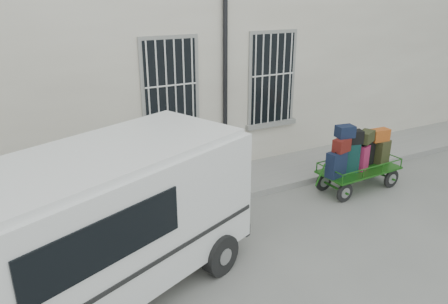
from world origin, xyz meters
name	(u,v)px	position (x,y,z in m)	size (l,w,h in m)	color
ground	(254,236)	(0.00, 0.00, 0.00)	(80.00, 80.00, 0.00)	slate
building	(149,43)	(0.00, 5.50, 3.00)	(24.00, 5.15, 6.00)	beige
sidewalk	(203,188)	(0.00, 2.20, 0.07)	(24.00, 1.70, 0.15)	gray
luggage_cart	(358,156)	(3.14, 0.66, 0.81)	(2.27, 0.94, 1.60)	black
van	(103,218)	(-2.79, -0.39, 1.31)	(4.90, 3.47, 2.29)	white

